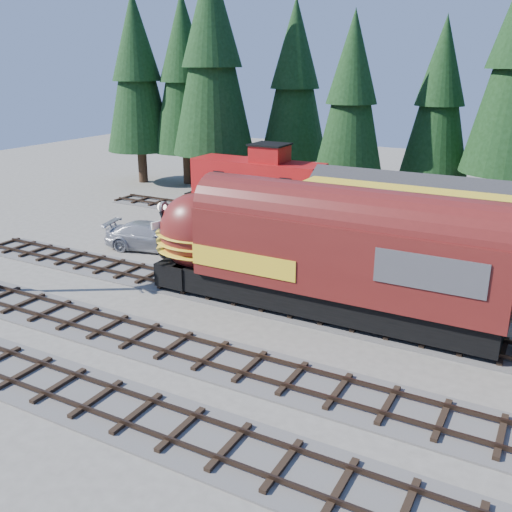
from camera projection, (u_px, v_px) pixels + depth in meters
The scene contains 7 objects.
ground at pixel (328, 362), 22.51m from camera, with size 120.00×120.00×0.00m, color #6B665B.
track_spur at pixel (293, 222), 41.98m from camera, with size 32.00×3.20×0.33m.
depot at pixel (404, 226), 30.27m from camera, with size 12.80×7.00×5.30m.
locomotive at pixel (307, 257), 26.19m from camera, with size 17.34×3.45×4.71m.
caboose at pixel (258, 184), 42.47m from camera, with size 10.03×2.91×5.22m.
pickup_truck_a at pixel (201, 249), 33.21m from camera, with size 2.94×6.37×1.77m, color black.
pickup_truck_b at pixel (152, 236), 35.74m from camera, with size 2.41×5.93×1.72m, color #AEAFB6.
Camera 1 is at (7.10, -18.87, 11.21)m, focal length 40.00 mm.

